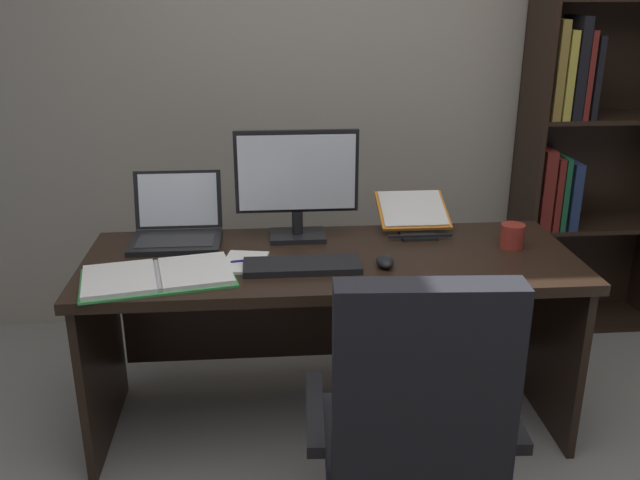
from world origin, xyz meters
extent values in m
cube|color=#A89E8E|center=(0.00, 1.98, 1.30)|extent=(5.05, 0.12, 2.60)
cube|color=black|center=(-0.14, 0.93, 0.71)|extent=(1.84, 0.68, 0.04)
cube|color=black|center=(-1.02, 0.93, 0.35)|extent=(0.03, 0.62, 0.69)
cube|color=black|center=(0.75, 0.93, 0.35)|extent=(0.03, 0.62, 0.69)
cube|color=black|center=(-0.14, 1.24, 0.38)|extent=(1.72, 0.03, 0.48)
cube|color=black|center=(0.91, 1.73, 1.09)|extent=(0.02, 0.34, 2.18)
cube|color=black|center=(1.27, 1.90, 1.09)|extent=(0.76, 0.01, 2.18)
cube|color=black|center=(1.27, 1.73, 0.01)|extent=(0.71, 0.32, 0.02)
cube|color=gold|center=(0.96, 1.69, 0.24)|extent=(0.03, 0.22, 0.44)
cube|color=maroon|center=(1.01, 1.69, 0.17)|extent=(0.05, 0.24, 0.30)
cube|color=maroon|center=(1.06, 1.68, 0.20)|extent=(0.05, 0.21, 0.35)
cube|color=black|center=(1.27, 1.73, 0.55)|extent=(0.71, 0.32, 0.02)
cube|color=maroon|center=(0.97, 1.68, 0.76)|extent=(0.06, 0.21, 0.40)
cube|color=maroon|center=(1.02, 1.68, 0.74)|extent=(0.03, 0.21, 0.36)
cube|color=#195633|center=(1.06, 1.69, 0.74)|extent=(0.03, 0.22, 0.36)
cube|color=navy|center=(1.11, 1.69, 0.73)|extent=(0.04, 0.22, 0.33)
cube|color=black|center=(1.27, 1.73, 1.09)|extent=(0.71, 0.32, 0.02)
cube|color=olive|center=(0.96, 1.68, 1.32)|extent=(0.04, 0.22, 0.45)
cube|color=gold|center=(1.01, 1.69, 1.30)|extent=(0.04, 0.24, 0.40)
cube|color=black|center=(1.06, 1.69, 1.33)|extent=(0.05, 0.22, 0.46)
cube|color=maroon|center=(1.10, 1.69, 1.30)|extent=(0.03, 0.23, 0.40)
cube|color=black|center=(1.14, 1.69, 1.29)|extent=(0.03, 0.22, 0.38)
cube|color=black|center=(0.03, 0.24, 0.39)|extent=(0.53, 0.51, 0.07)
cube|color=black|center=(0.02, 0.04, 0.71)|extent=(0.48, 0.13, 0.59)
cube|color=black|center=(-0.25, 0.25, 0.51)|extent=(0.07, 0.39, 0.04)
cube|color=black|center=(0.31, 0.22, 0.51)|extent=(0.07, 0.39, 0.04)
cube|color=black|center=(-0.25, 1.14, 0.74)|extent=(0.22, 0.16, 0.02)
cylinder|color=black|center=(-0.25, 1.14, 0.80)|extent=(0.04, 0.04, 0.09)
cube|color=black|center=(-0.25, 1.15, 1.00)|extent=(0.48, 0.02, 0.33)
cube|color=white|center=(-0.25, 1.13, 1.00)|extent=(0.45, 0.00, 0.30)
cube|color=black|center=(-0.73, 1.10, 0.74)|extent=(0.35, 0.25, 0.02)
cube|color=#2D2D30|center=(-0.73, 1.08, 0.75)|extent=(0.30, 0.14, 0.00)
cube|color=black|center=(-0.73, 1.25, 0.87)|extent=(0.35, 0.06, 0.23)
cube|color=white|center=(-0.73, 1.25, 0.87)|extent=(0.31, 0.05, 0.21)
cube|color=black|center=(-0.25, 0.81, 0.74)|extent=(0.42, 0.15, 0.02)
ellipsoid|color=black|center=(0.05, 0.81, 0.75)|extent=(0.06, 0.10, 0.04)
cube|color=black|center=(0.24, 1.12, 0.74)|extent=(0.14, 0.12, 0.01)
cube|color=black|center=(0.24, 1.07, 0.75)|extent=(0.26, 0.01, 0.01)
cube|color=orange|center=(0.24, 1.24, 0.80)|extent=(0.29, 0.24, 0.10)
cube|color=white|center=(0.24, 1.24, 0.81)|extent=(0.26, 0.22, 0.09)
cube|color=green|center=(-0.88, 0.74, 0.74)|extent=(0.31, 0.34, 0.01)
cube|color=green|center=(-0.63, 0.79, 0.74)|extent=(0.31, 0.34, 0.01)
cube|color=white|center=(-0.88, 0.74, 0.75)|extent=(0.29, 0.32, 0.02)
cube|color=white|center=(-0.63, 0.79, 0.75)|extent=(0.29, 0.32, 0.02)
cylinder|color=#B7B7BC|center=(-0.75, 0.76, 0.74)|extent=(0.07, 0.26, 0.02)
cube|color=white|center=(-0.46, 0.88, 0.74)|extent=(0.19, 0.23, 0.01)
cylinder|color=navy|center=(-0.44, 0.88, 0.75)|extent=(0.14, 0.03, 0.01)
cylinder|color=maroon|center=(0.57, 0.97, 0.78)|extent=(0.09, 0.09, 0.09)
camera|label=1|loc=(-0.37, -1.45, 1.68)|focal=38.53mm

